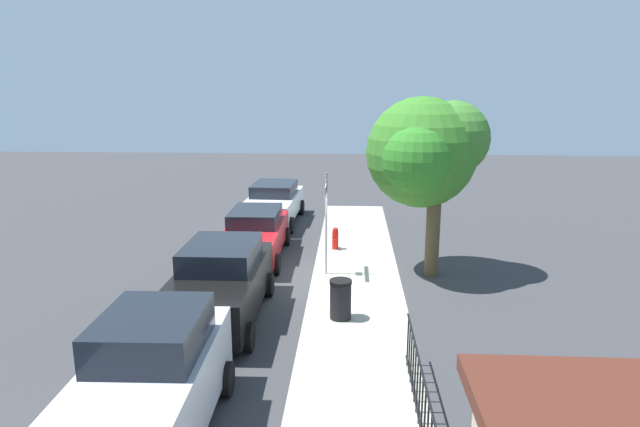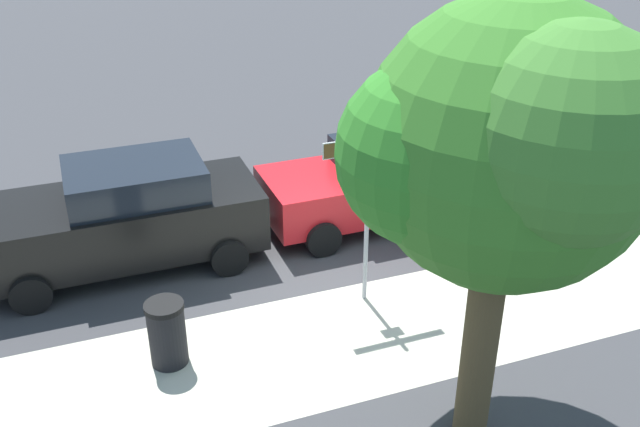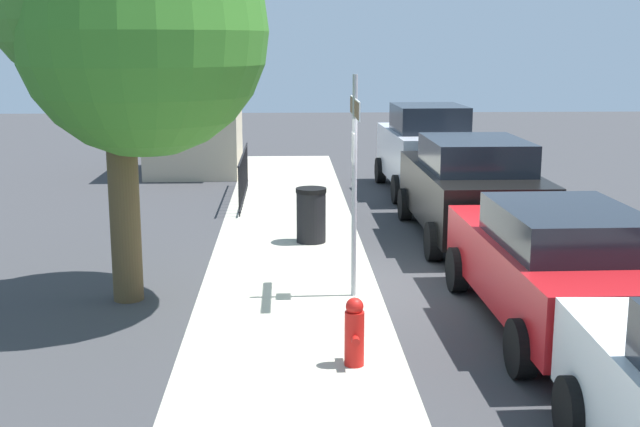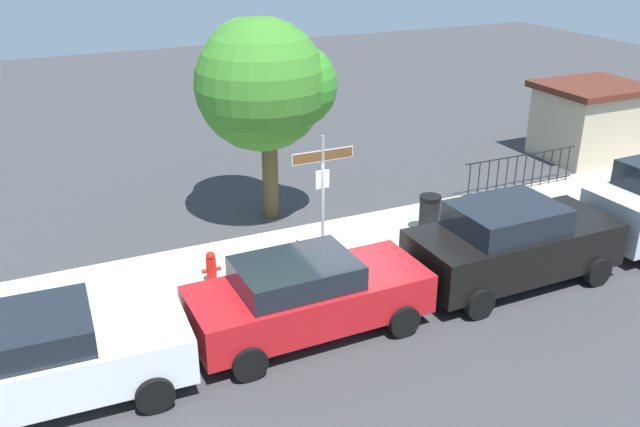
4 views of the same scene
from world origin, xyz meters
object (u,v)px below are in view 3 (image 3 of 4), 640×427
object	(u,v)px
street_sign	(355,149)
fire_hydrant	(354,332)
car_black	(471,188)
trash_bin	(311,215)
shade_tree	(135,33)
car_red	(557,264)
car_silver	(426,149)
utility_shed	(194,128)

from	to	relation	value
street_sign	fire_hydrant	world-z (taller)	street_sign
car_black	trash_bin	distance (m)	2.94
shade_tree	car_red	size ratio (longest dim) A/B	1.14
car_red	car_black	xyz separation A→B (m)	(4.82, 0.01, 0.11)
shade_tree	trash_bin	xyz separation A→B (m)	(3.48, -2.35, -3.14)
car_red	trash_bin	bearing A→B (deg)	31.15
car_red	car_silver	world-z (taller)	car_silver
car_black	utility_shed	bearing A→B (deg)	36.16
car_black	trash_bin	xyz separation A→B (m)	(-0.18, 2.90, -0.44)
utility_shed	car_silver	bearing A→B (deg)	-118.54
car_red	utility_shed	world-z (taller)	utility_shed
utility_shed	fire_hydrant	distance (m)	14.16
shade_tree	trash_bin	distance (m)	5.24
street_sign	trash_bin	distance (m)	3.61
street_sign	shade_tree	size ratio (longest dim) A/B	0.59
street_sign	car_red	size ratio (longest dim) A/B	0.67
car_silver	fire_hydrant	distance (m)	10.96
utility_shed	car_red	bearing A→B (deg)	-155.33
street_sign	utility_shed	distance (m)	11.73
car_red	trash_bin	size ratio (longest dim) A/B	4.69
street_sign	car_silver	size ratio (longest dim) A/B	0.76
car_black	car_silver	distance (m)	4.69
car_red	shade_tree	bearing A→B (deg)	76.63
car_red	car_black	size ratio (longest dim) A/B	0.99
shade_tree	car_red	world-z (taller)	shade_tree
car_red	fire_hydrant	world-z (taller)	car_red
street_sign	utility_shed	world-z (taller)	street_sign
street_sign	car_silver	world-z (taller)	street_sign
street_sign	car_silver	xyz separation A→B (m)	(8.06, -2.37, -1.06)
fire_hydrant	trash_bin	bearing A→B (deg)	2.98
street_sign	trash_bin	world-z (taller)	street_sign
shade_tree	car_red	bearing A→B (deg)	-102.47
shade_tree	car_black	size ratio (longest dim) A/B	1.14
utility_shed	fire_hydrant	bearing A→B (deg)	-166.92
street_sign	utility_shed	size ratio (longest dim) A/B	0.95
street_sign	car_black	bearing A→B (deg)	-35.39
fire_hydrant	car_black	bearing A→B (deg)	-23.60
car_black	car_red	bearing A→B (deg)	179.77
fire_hydrant	utility_shed	bearing A→B (deg)	13.08
shade_tree	trash_bin	bearing A→B (deg)	-34.03
car_black	shade_tree	bearing A→B (deg)	124.51
car_red	utility_shed	distance (m)	13.92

